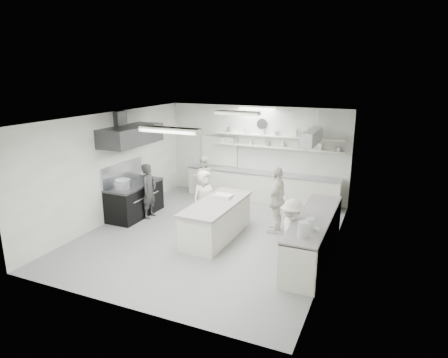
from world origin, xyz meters
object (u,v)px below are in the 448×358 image
at_px(right_counter, 313,238).
at_px(cook_stove, 149,191).
at_px(stove, 135,201).
at_px(back_counter, 261,186).
at_px(cook_back, 203,177).
at_px(prep_island, 217,221).

height_order(right_counter, cook_stove, cook_stove).
distance_m(stove, right_counter, 5.28).
distance_m(back_counter, cook_back, 1.92).
relative_size(cook_stove, cook_back, 1.11).
distance_m(back_counter, right_counter, 4.13).
height_order(back_counter, cook_stove, cook_stove).
bearing_deg(cook_stove, back_counter, -45.82).
xyz_separation_m(back_counter, right_counter, (2.35, -3.40, 0.01)).
xyz_separation_m(cook_stove, cook_back, (0.60, 2.20, -0.08)).
bearing_deg(cook_stove, right_counter, -102.11).
xyz_separation_m(back_counter, cook_stove, (-2.43, -2.75, 0.32)).
relative_size(stove, right_counter, 0.55).
relative_size(right_counter, prep_island, 1.40).
bearing_deg(back_counter, right_counter, -55.35).
height_order(prep_island, cook_back, cook_back).
relative_size(stove, cook_back, 1.27).
distance_m(back_counter, prep_island, 3.25).
bearing_deg(cook_back, back_counter, 169.94).
bearing_deg(stove, cook_back, 64.39).
height_order(stove, prep_island, stove).
relative_size(back_counter, cook_back, 3.53).
distance_m(prep_island, cook_stove, 2.41).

